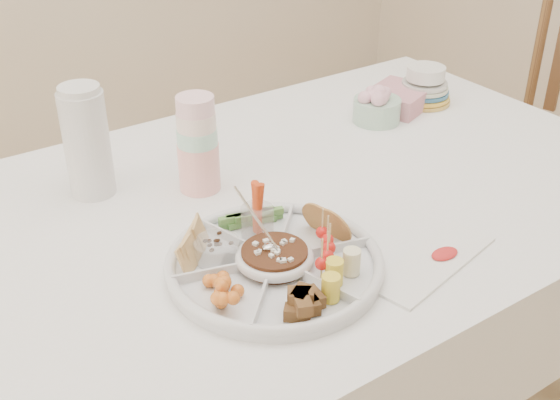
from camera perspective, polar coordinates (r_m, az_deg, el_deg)
dining_table at (r=1.73m, az=2.19°, el=-9.95°), size 1.52×1.02×0.76m
chair at (r=2.50m, az=21.48°, el=4.98°), size 0.52×0.52×1.02m
party_tray at (r=1.24m, az=-0.45°, el=-4.96°), size 0.47×0.47×0.04m
bean_dip at (r=1.23m, az=-0.45°, el=-4.67°), size 0.14×0.14×0.04m
tortillas at (r=1.31m, az=3.31°, el=-1.69°), size 0.12×0.12×0.06m
carrot_cucumber at (r=1.32m, az=-2.26°, el=-0.39°), size 0.15×0.15×0.11m
pita_raisins at (r=1.25m, az=-6.30°, el=-3.47°), size 0.14×0.14×0.06m
cherries at (r=1.16m, az=-4.75°, el=-7.22°), size 0.13×0.13×0.04m
granola_chunks at (r=1.13m, az=1.68°, el=-8.01°), size 0.14×0.14×0.05m
banana_tomato at (r=1.20m, az=5.65°, el=-4.20°), size 0.13×0.13×0.08m
cup_stack at (r=1.46m, az=-6.75°, el=5.08°), size 0.10×0.10×0.24m
thermos at (r=1.49m, az=-15.46°, el=4.70°), size 0.11×0.11×0.24m
flower_bowl at (r=1.81m, az=7.90°, el=7.68°), size 0.12×0.12×0.09m
napkin_stack at (r=1.91m, az=9.64°, el=8.15°), size 0.20×0.19×0.05m
plate_stack at (r=1.95m, az=11.66°, el=9.05°), size 0.18×0.18×0.09m
placemat at (r=1.30m, az=12.28°, el=-4.93°), size 0.30×0.16×0.01m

